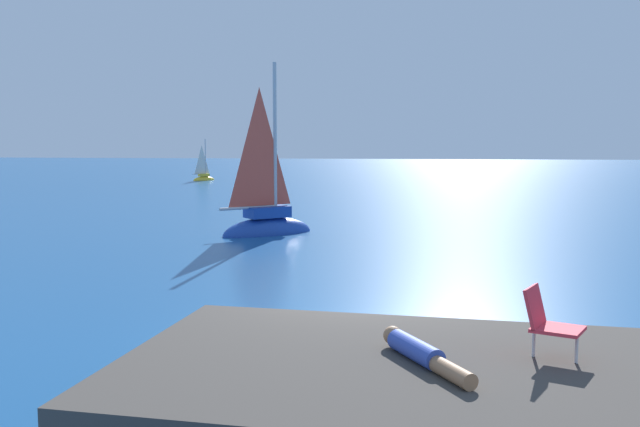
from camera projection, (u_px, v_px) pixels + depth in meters
name	position (u px, v px, depth m)	size (l,w,h in m)	color
ground_plane	(374.00, 344.00, 12.17)	(160.00, 160.00, 0.00)	navy
shore_ledge	(476.00, 407.00, 8.15)	(7.84, 4.21, 0.89)	#423D38
boulder_seaward	(271.00, 370.00, 10.83)	(0.85, 0.68, 0.47)	#413F31
boulder_inland	(614.00, 394.00, 9.86)	(1.38, 1.10, 0.76)	#453D3C
sailboat_near	(267.00, 224.00, 25.05)	(3.26, 2.88, 6.21)	#193D99
sailboat_far	(204.00, 178.00, 52.01)	(1.56, 1.55, 3.12)	yellow
person_sunbather	(421.00, 353.00, 8.22)	(0.95, 1.61, 0.25)	#334CB2
beach_chair	(547.00, 320.00, 8.37)	(0.74, 0.69, 0.80)	#E03342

